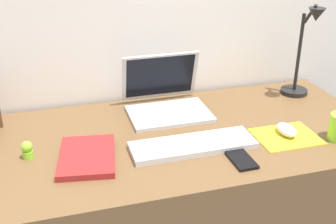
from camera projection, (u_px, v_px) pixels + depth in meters
back_wall at (135, 90)px, 1.82m from camera, size 2.77×0.05×1.52m
desk at (160, 223)px, 1.66m from camera, size 1.57×0.68×0.74m
laptop at (165, 97)px, 1.68m from camera, size 0.30×0.27×0.21m
keyboard at (193, 145)px, 1.43m from camera, size 0.41×0.13×0.02m
mousepad at (286, 137)px, 1.50m from camera, size 0.21×0.17×0.00m
mouse at (287, 130)px, 1.50m from camera, size 0.06×0.10×0.03m
cell_phone at (241, 159)px, 1.36m from camera, size 0.07×0.13×0.01m
desk_lamp at (304, 55)px, 1.74m from camera, size 0.11×0.17×0.39m
notebook_pad at (87, 156)px, 1.37m from camera, size 0.21×0.26×0.02m
toy_figurine_lime at (27, 150)px, 1.37m from camera, size 0.04×0.04×0.06m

